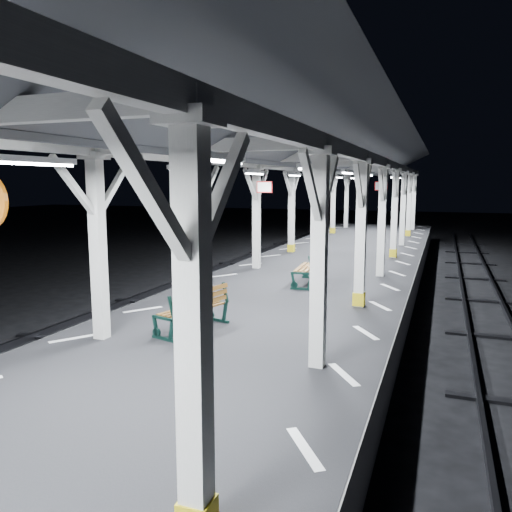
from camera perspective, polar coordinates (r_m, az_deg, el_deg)
The scene contains 8 objects.
ground at distance 10.64m, azimuth -1.25°, elevation -12.56°, with size 120.00×120.00×0.00m, color black.
platform at distance 10.47m, azimuth -1.26°, elevation -10.00°, with size 6.00×50.00×1.00m, color black.
hazard_stripes_left at distance 11.43m, azimuth -12.80°, elevation -5.99°, with size 1.00×48.00×0.01m, color silver.
hazard_stripes_right at distance 9.71m, azimuth 12.43°, elevation -8.56°, with size 1.00×48.00×0.01m, color silver.
track_left at distance 13.21m, azimuth -22.06°, elevation -8.61°, with size 2.20×60.00×0.16m.
canopy at distance 9.94m, azimuth -1.37°, elevation 12.74°, with size 5.40×49.00×4.65m.
bench_near at distance 9.56m, azimuth -6.91°, elevation -5.92°, with size 0.95×1.65×0.85m.
bench_mid at distance 13.90m, azimuth 6.35°, elevation -1.20°, with size 0.78×1.77×0.94m.
Camera 1 is at (3.71, -9.21, 3.81)m, focal length 35.00 mm.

